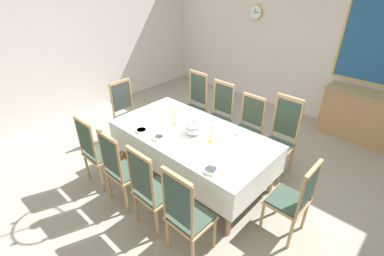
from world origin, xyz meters
TOP-DOWN VIEW (x-y plane):
  - ground at (0.00, 0.00)m, footprint 6.53×5.80m
  - back_wall at (0.00, 2.94)m, footprint 6.53×0.08m
  - left_wall at (-3.30, 0.00)m, footprint 0.08×5.80m
  - dining_table at (0.00, -0.28)m, footprint 2.31×1.19m
  - tablecloth at (0.00, -0.28)m, footprint 2.33×1.21m
  - chair_south_a at (-0.89, -1.28)m, footprint 0.44×0.42m
  - chair_north_a at (-0.89, 0.73)m, footprint 0.44×0.42m
  - chair_south_b at (-0.31, -1.28)m, footprint 0.44×0.42m
  - chair_north_b at (-0.31, 0.73)m, footprint 0.44×0.42m
  - chair_south_c at (0.29, -1.28)m, footprint 0.44×0.42m
  - chair_north_c at (0.29, 0.72)m, footprint 0.44×0.42m
  - chair_south_d at (0.86, -1.28)m, footprint 0.44×0.42m
  - chair_north_d at (0.86, 0.73)m, footprint 0.44×0.42m
  - chair_head_west at (-1.56, -0.28)m, footprint 0.42×0.44m
  - chair_head_east at (1.56, -0.28)m, footprint 0.42×0.44m
  - soup_tureen at (0.03, -0.28)m, footprint 0.25×0.25m
  - candlestick_west at (-0.34, -0.28)m, footprint 0.07×0.07m
  - candlestick_east at (0.34, -0.28)m, footprint 0.07×0.07m
  - bowl_near_left at (0.74, -0.75)m, footprint 0.19×0.19m
  - bowl_near_right at (0.48, 0.17)m, footprint 0.17×0.17m
  - bowl_far_left at (-0.22, -0.70)m, footprint 0.16×0.16m
  - bowl_far_right at (-0.55, -0.73)m, footprint 0.16×0.16m
  - spoon_primary at (0.87, -0.73)m, footprint 0.06×0.17m
  - spoon_secondary at (0.60, 0.20)m, footprint 0.03×0.18m
  - sideboard at (1.54, 2.62)m, footprint 1.44×0.48m
  - mounted_clock at (-1.06, 2.87)m, footprint 0.31×0.06m
  - framed_painting at (1.41, 2.88)m, footprint 1.33×0.05m

SIDE VIEW (x-z plane):
  - ground at x=0.00m, z-range -0.04..0.00m
  - sideboard at x=1.54m, z-range 0.00..0.91m
  - chair_head_east at x=1.56m, z-range 0.02..1.08m
  - chair_north_c at x=0.29m, z-range 0.02..1.09m
  - chair_south_a at x=-0.89m, z-range 0.01..1.11m
  - chair_head_west at x=-1.56m, z-range 0.01..1.13m
  - chair_south_b at x=-0.31m, z-range 0.01..1.13m
  - chair_north_b at x=-0.31m, z-range 0.01..1.14m
  - chair_south_c at x=0.29m, z-range 0.01..1.16m
  - chair_north_a at x=-0.89m, z-range 0.00..1.18m
  - chair_south_d at x=0.86m, z-range 0.00..1.18m
  - chair_north_d at x=0.86m, z-range 0.00..1.21m
  - tablecloth at x=0.00m, z-range 0.45..0.87m
  - dining_table at x=0.00m, z-range 0.31..1.08m
  - spoon_primary at x=0.87m, z-range 0.77..0.78m
  - spoon_secondary at x=0.60m, z-range 0.77..0.78m
  - bowl_far_right at x=-0.55m, z-range 0.77..0.81m
  - bowl_near_left at x=0.74m, z-range 0.77..0.81m
  - bowl_far_left at x=-0.22m, z-range 0.78..0.82m
  - bowl_near_right at x=0.48m, z-range 0.78..0.82m
  - soup_tureen at x=0.03m, z-range 0.77..0.97m
  - candlestick_east at x=0.34m, z-range 0.74..1.08m
  - candlestick_west at x=-0.34m, z-range 0.74..1.10m
  - back_wall at x=0.00m, z-range 0.00..3.29m
  - left_wall at x=-3.30m, z-range 0.00..3.29m
  - framed_painting at x=1.41m, z-range 0.98..2.51m
  - mounted_clock at x=-1.06m, z-range 1.79..2.10m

